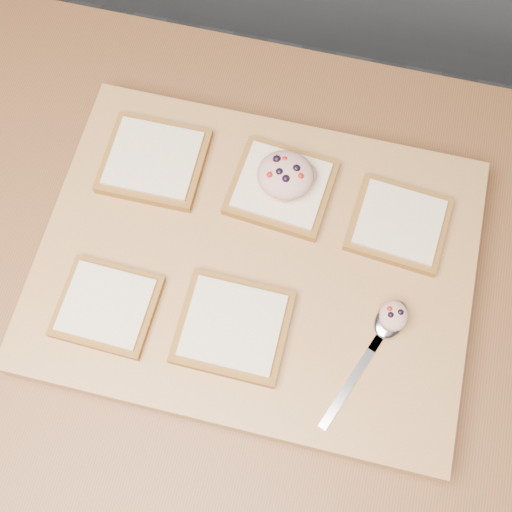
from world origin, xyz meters
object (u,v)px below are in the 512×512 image
at_px(cutting_board, 256,265).
at_px(spoon, 385,328).
at_px(bread_far_center, 281,187).
at_px(tuna_salad_dollop, 286,175).

relative_size(cutting_board, spoon, 3.04).
relative_size(cutting_board, bread_far_center, 4.00).
bearing_deg(cutting_board, spoon, -16.66).
height_order(bread_far_center, spoon, bread_far_center).
xyz_separation_m(bread_far_center, tuna_salad_dollop, (0.00, 0.00, 0.02)).
bearing_deg(tuna_salad_dollop, bread_far_center, -121.46).
relative_size(bread_far_center, spoon, 0.76).
height_order(cutting_board, bread_far_center, bread_far_center).
height_order(tuna_salad_dollop, spoon, tuna_salad_dollop).
bearing_deg(bread_far_center, spoon, -43.34).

